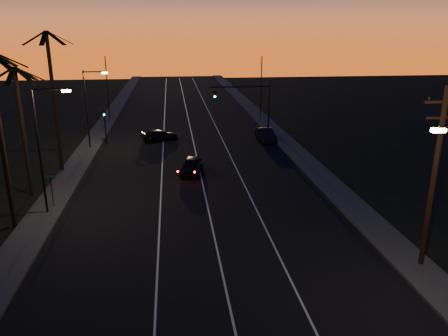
{
  "coord_description": "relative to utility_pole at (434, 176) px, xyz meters",
  "views": [
    {
      "loc": [
        -1.91,
        -10.11,
        12.62
      ],
      "look_at": [
        1.69,
        19.58,
        3.09
      ],
      "focal_mm": 35.0,
      "sensor_mm": 36.0,
      "label": 1
    }
  ],
  "objects": [
    {
      "name": "signal_post",
      "position": [
        -21.1,
        29.98,
        -2.42
      ],
      "size": [
        0.28,
        0.37,
        4.2
      ],
      "color": "black",
      "rests_on": "ground"
    },
    {
      "name": "right_car",
      "position": [
        -2.6,
        29.04,
        -4.55
      ],
      "size": [
        1.87,
        4.65,
        1.5
      ],
      "color": "black",
      "rests_on": "road"
    },
    {
      "name": "lane_stripe_mid",
      "position": [
        -11.1,
        20.0,
        -5.3
      ],
      "size": [
        0.12,
        160.0,
        0.01
      ],
      "primitive_type": "cube",
      "color": "silver",
      "rests_on": "road"
    },
    {
      "name": "sidewalk_left",
      "position": [
        -22.8,
        20.0,
        -5.24
      ],
      "size": [
        2.4,
        170.0,
        0.16
      ],
      "primitive_type": "cube",
      "color": "#333331",
      "rests_on": "ground"
    },
    {
      "name": "far_pole_left",
      "position": [
        -22.6,
        45.0,
        -0.82
      ],
      "size": [
        0.14,
        0.14,
        9.0
      ],
      "primitive_type": "cylinder",
      "color": "black",
      "rests_on": "ground"
    },
    {
      "name": "lane_stripe_left",
      "position": [
        -14.6,
        20.0,
        -5.3
      ],
      "size": [
        0.12,
        160.0,
        0.01
      ],
      "primitive_type": "cube",
      "color": "silver",
      "rests_on": "road"
    },
    {
      "name": "palm_far",
      "position": [
        -23.8,
        20.0,
        2.3
      ],
      "size": [
        4.25,
        4.16,
        12.53
      ],
      "color": "black",
      "rests_on": "ground"
    },
    {
      "name": "streetlight_left_far",
      "position": [
        -22.29,
        28.0,
        -0.25
      ],
      "size": [
        2.55,
        0.26,
        8.5
      ],
      "color": "black",
      "rests_on": "ground"
    },
    {
      "name": "street_sign",
      "position": [
        -22.4,
        11.0,
        -3.66
      ],
      "size": [
        0.7,
        0.06,
        2.6
      ],
      "color": "black",
      "rests_on": "ground"
    },
    {
      "name": "streetlight_left_near",
      "position": [
        -22.3,
        10.0,
        0.01
      ],
      "size": [
        2.55,
        0.26,
        9.0
      ],
      "color": "black",
      "rests_on": "ground"
    },
    {
      "name": "utility_pole",
      "position": [
        0.0,
        0.0,
        0.0
      ],
      "size": [
        2.2,
        0.28,
        10.0
      ],
      "color": "black",
      "rests_on": "ground"
    },
    {
      "name": "signal_mast",
      "position": [
        -4.46,
        29.99,
        -0.53
      ],
      "size": [
        7.1,
        0.41,
        7.0
      ],
      "color": "black",
      "rests_on": "ground"
    },
    {
      "name": "sidewalk_right",
      "position": [
        -0.4,
        20.0,
        -5.24
      ],
      "size": [
        2.4,
        170.0,
        0.16
      ],
      "primitive_type": "cube",
      "color": "#333331",
      "rests_on": "ground"
    },
    {
      "name": "cross_car",
      "position": [
        -14.98,
        30.74,
        -4.66
      ],
      "size": [
        4.81,
        3.43,
        1.29
      ],
      "color": "black",
      "rests_on": "road"
    },
    {
      "name": "palm_mid",
      "position": [
        -24.8,
        14.0,
        0.94
      ],
      "size": [
        4.25,
        4.16,
        10.03
      ],
      "color": "black",
      "rests_on": "ground"
    },
    {
      "name": "lead_car",
      "position": [
        -11.88,
        17.99,
        -4.57
      ],
      "size": [
        2.71,
        5.04,
        1.46
      ],
      "color": "black",
      "rests_on": "road"
    },
    {
      "name": "far_pole_right",
      "position": [
        -0.6,
        42.0,
        -0.82
      ],
      "size": [
        0.14,
        0.14,
        9.0
      ],
      "primitive_type": "cylinder",
      "color": "black",
      "rests_on": "ground"
    },
    {
      "name": "lane_stripe_right",
      "position": [
        -7.6,
        20.0,
        -5.3
      ],
      "size": [
        0.12,
        160.0,
        0.01
      ],
      "primitive_type": "cube",
      "color": "silver",
      "rests_on": "road"
    },
    {
      "name": "road",
      "position": [
        -11.6,
        20.0,
        -5.31
      ],
      "size": [
        20.0,
        170.0,
        0.01
      ],
      "primitive_type": "cube",
      "color": "black",
      "rests_on": "ground"
    }
  ]
}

